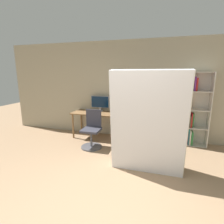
# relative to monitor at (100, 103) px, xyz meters

# --- Properties ---
(wall_back) EXTENTS (8.00, 0.06, 2.70)m
(wall_back) POSITION_rel_monitor_xyz_m (1.00, 0.14, 0.37)
(wall_back) COLOR tan
(wall_back) RESTS_ON ground
(desk) EXTENTS (1.48, 0.64, 0.73)m
(desk) POSITION_rel_monitor_xyz_m (0.03, -0.22, -0.34)
(desk) COLOR brown
(desk) RESTS_ON ground
(monitor) EXTENTS (0.55, 0.17, 0.44)m
(monitor) POSITION_rel_monitor_xyz_m (0.00, 0.00, 0.00)
(monitor) COLOR #B7B7BC
(monitor) RESTS_ON desk
(office_chair) EXTENTS (0.52, 0.52, 0.93)m
(office_chair) POSITION_rel_monitor_xyz_m (0.11, -0.90, -0.60)
(office_chair) COLOR #4C4C51
(office_chair) RESTS_ON ground
(bookshelf) EXTENTS (0.63, 0.31, 1.86)m
(bookshelf) POSITION_rel_monitor_xyz_m (2.49, -0.02, -0.11)
(bookshelf) COLOR beige
(bookshelf) RESTS_ON ground
(mattress_near) EXTENTS (1.32, 0.38, 1.89)m
(mattress_near) POSITION_rel_monitor_xyz_m (1.53, -1.71, -0.04)
(mattress_near) COLOR silver
(mattress_near) RESTS_ON ground
(mattress_far) EXTENTS (1.32, 0.34, 1.89)m
(mattress_far) POSITION_rel_monitor_xyz_m (1.53, -1.49, -0.04)
(mattress_far) COLOR silver
(mattress_far) RESTS_ON ground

